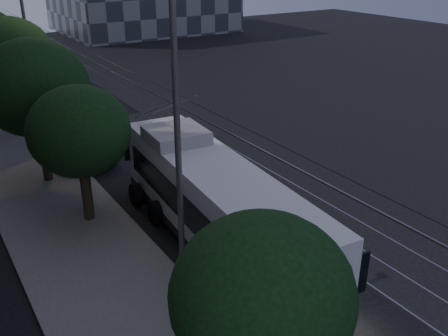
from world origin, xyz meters
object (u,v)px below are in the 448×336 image
car_white_a (103,131)px  car_white_b (61,97)px  pickup_silver (83,140)px  streetlamp_far (32,20)px  streetlamp_near (189,105)px  car_white_c (53,91)px  car_white_d (15,77)px  trolleybus (214,203)px

car_white_a → car_white_b: bearing=92.5°
pickup_silver → streetlamp_far: streetlamp_far is taller
car_white_b → streetlamp_near: streetlamp_near is taller
car_white_a → car_white_c: bearing=92.5°
streetlamp_near → streetlamp_far: streetlamp_far is taller
pickup_silver → car_white_a: bearing=48.3°
pickup_silver → car_white_d: size_ratio=1.50×
pickup_silver → car_white_a: size_ratio=1.41×
pickup_silver → streetlamp_near: size_ratio=0.60×
streetlamp_near → car_white_c: bearing=85.4°
trolleybus → car_white_b: bearing=94.0°
car_white_a → streetlamp_far: size_ratio=0.40×
streetlamp_far → car_white_c: bearing=70.9°
car_white_c → streetlamp_far: bearing=-103.2°
pickup_silver → car_white_a: 1.99m
pickup_silver → streetlamp_near: bearing=-80.2°
trolleybus → streetlamp_far: size_ratio=1.16×
trolleybus → car_white_d: (-1.31, 30.13, -1.07)m
car_white_a → car_white_d: (-1.51, 17.04, -0.05)m
pickup_silver → car_white_b: bearing=92.7°
trolleybus → car_white_b: 21.89m
car_white_d → pickup_silver: bearing=-104.6°
car_white_a → streetlamp_near: bearing=-95.5°
car_white_a → streetlamp_near: size_ratio=0.43×
trolleybus → car_white_c: size_ratio=2.96×
car_white_b → car_white_d: size_ratio=1.24×
car_white_c → streetlamp_near: streetlamp_near is taller
trolleybus → car_white_c: bearing=94.0°
car_white_c → streetlamp_far: size_ratio=0.39×
streetlamp_near → trolleybus: bearing=41.7°
car_white_c → car_white_d: car_white_d is taller
pickup_silver → car_white_b: size_ratio=1.21×
trolleybus → car_white_a: bearing=93.6°
car_white_b → streetlamp_far: bearing=-139.8°
car_white_c → streetlamp_far: (-2.07, -5.97, 6.05)m
streetlamp_near → streetlamp_far: (0.01, 19.62, 0.34)m
car_white_a → car_white_c: car_white_a is taller
car_white_c → car_white_b: bearing=-84.5°
car_white_a → car_white_b: car_white_a is taller
car_white_b → car_white_c: size_ratio=1.20×
car_white_a → streetlamp_far: (-2.07, 4.85, 6.00)m
car_white_a → car_white_c: 10.83m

